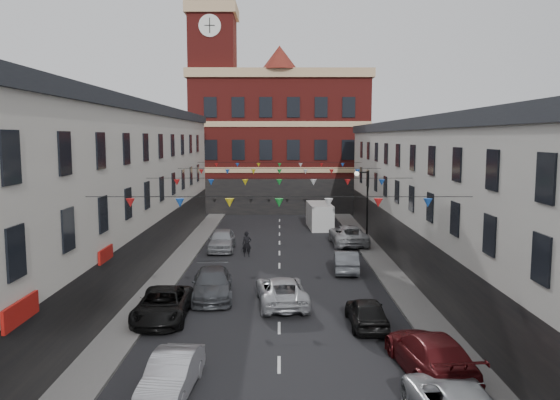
{
  "coord_description": "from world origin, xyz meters",
  "views": [
    {
      "loc": [
        0.03,
        -27.81,
        8.59
      ],
      "look_at": [
        0.04,
        8.2,
        4.43
      ],
      "focal_mm": 35.0,
      "sensor_mm": 36.0,
      "label": 1
    }
  ],
  "objects_px": {
    "moving_car": "(282,291)",
    "car_right_c": "(430,353)",
    "car_right_d": "(367,312)",
    "car_right_e": "(346,261)",
    "car_left_c": "(163,305)",
    "street_lamp": "(364,198)",
    "car_left_b": "(172,374)",
    "car_left_d": "(212,284)",
    "white_van": "(320,216)",
    "car_right_f": "(348,235)",
    "car_left_e": "(222,240)",
    "pedestrian": "(247,244)"
  },
  "relations": [
    {
      "from": "car_right_d",
      "to": "street_lamp",
      "type": "bearing_deg",
      "value": -99.03
    },
    {
      "from": "car_left_e",
      "to": "car_right_f",
      "type": "bearing_deg",
      "value": 10.9
    },
    {
      "from": "street_lamp",
      "to": "white_van",
      "type": "xyz_separation_m",
      "value": [
        -2.75,
        9.28,
        -2.73
      ]
    },
    {
      "from": "car_right_e",
      "to": "car_right_d",
      "type": "bearing_deg",
      "value": 92.3
    },
    {
      "from": "car_left_c",
      "to": "car_right_e",
      "type": "height_order",
      "value": "car_left_c"
    },
    {
      "from": "car_left_e",
      "to": "car_right_e",
      "type": "xyz_separation_m",
      "value": [
        8.65,
        -6.61,
        -0.12
      ]
    },
    {
      "from": "car_left_d",
      "to": "car_right_e",
      "type": "xyz_separation_m",
      "value": [
        7.87,
        5.69,
        -0.06
      ]
    },
    {
      "from": "car_left_b",
      "to": "moving_car",
      "type": "height_order",
      "value": "moving_car"
    },
    {
      "from": "car_left_c",
      "to": "car_left_e",
      "type": "distance_m",
      "value": 15.85
    },
    {
      "from": "car_left_d",
      "to": "car_left_b",
      "type": "bearing_deg",
      "value": -95.63
    },
    {
      "from": "car_left_d",
      "to": "pedestrian",
      "type": "relative_size",
      "value": 2.85
    },
    {
      "from": "street_lamp",
      "to": "pedestrian",
      "type": "distance_m",
      "value": 9.9
    },
    {
      "from": "car_right_f",
      "to": "pedestrian",
      "type": "height_order",
      "value": "pedestrian"
    },
    {
      "from": "car_left_c",
      "to": "car_right_c",
      "type": "xyz_separation_m",
      "value": [
        11.0,
        -5.96,
        0.06
      ]
    },
    {
      "from": "white_van",
      "to": "car_right_c",
      "type": "bearing_deg",
      "value": -90.14
    },
    {
      "from": "car_left_d",
      "to": "car_right_e",
      "type": "relative_size",
      "value": 1.23
    },
    {
      "from": "street_lamp",
      "to": "car_right_d",
      "type": "xyz_separation_m",
      "value": [
        -2.57,
        -17.81,
        -3.23
      ]
    },
    {
      "from": "car_left_e",
      "to": "pedestrian",
      "type": "height_order",
      "value": "pedestrian"
    },
    {
      "from": "car_left_d",
      "to": "car_right_d",
      "type": "height_order",
      "value": "car_left_d"
    },
    {
      "from": "car_left_c",
      "to": "car_right_e",
      "type": "bearing_deg",
      "value": 41.77
    },
    {
      "from": "pedestrian",
      "to": "car_left_b",
      "type": "bearing_deg",
      "value": -100.04
    },
    {
      "from": "car_right_d",
      "to": "car_right_f",
      "type": "xyz_separation_m",
      "value": [
        1.52,
        18.93,
        0.12
      ]
    },
    {
      "from": "car_left_c",
      "to": "moving_car",
      "type": "height_order",
      "value": "moving_car"
    },
    {
      "from": "car_left_b",
      "to": "car_right_d",
      "type": "xyz_separation_m",
      "value": [
        7.58,
        6.48,
        0.01
      ]
    },
    {
      "from": "pedestrian",
      "to": "car_left_e",
      "type": "bearing_deg",
      "value": 127.04
    },
    {
      "from": "car_left_d",
      "to": "white_van",
      "type": "relative_size",
      "value": 0.98
    },
    {
      "from": "car_right_d",
      "to": "car_right_e",
      "type": "height_order",
      "value": "car_right_e"
    },
    {
      "from": "moving_car",
      "to": "car_left_b",
      "type": "bearing_deg",
      "value": 63.36
    },
    {
      "from": "car_right_c",
      "to": "car_right_d",
      "type": "height_order",
      "value": "car_right_c"
    },
    {
      "from": "car_left_b",
      "to": "car_right_c",
      "type": "height_order",
      "value": "car_right_c"
    },
    {
      "from": "white_van",
      "to": "pedestrian",
      "type": "distance_m",
      "value": 13.85
    },
    {
      "from": "car_left_b",
      "to": "car_right_c",
      "type": "relative_size",
      "value": 0.76
    },
    {
      "from": "car_left_b",
      "to": "car_left_c",
      "type": "xyz_separation_m",
      "value": [
        -1.9,
        7.47,
        0.04
      ]
    },
    {
      "from": "car_right_c",
      "to": "moving_car",
      "type": "bearing_deg",
      "value": -62.73
    },
    {
      "from": "car_left_d",
      "to": "car_right_c",
      "type": "relative_size",
      "value": 0.98
    },
    {
      "from": "car_left_e",
      "to": "car_left_b",
      "type": "bearing_deg",
      "value": -89.34
    },
    {
      "from": "street_lamp",
      "to": "car_left_c",
      "type": "xyz_separation_m",
      "value": [
        -12.05,
        -16.82,
        -3.19
      ]
    },
    {
      "from": "moving_car",
      "to": "car_right_c",
      "type": "bearing_deg",
      "value": 117.18
    },
    {
      "from": "street_lamp",
      "to": "car_right_c",
      "type": "relative_size",
      "value": 1.12
    },
    {
      "from": "car_right_d",
      "to": "white_van",
      "type": "height_order",
      "value": "white_van"
    },
    {
      "from": "car_left_b",
      "to": "car_left_d",
      "type": "bearing_deg",
      "value": 94.51
    },
    {
      "from": "car_right_d",
      "to": "pedestrian",
      "type": "xyz_separation_m",
      "value": [
        -6.33,
        14.68,
        0.24
      ]
    },
    {
      "from": "car_left_e",
      "to": "car_right_c",
      "type": "xyz_separation_m",
      "value": [
        9.88,
        -21.77,
        -0.04
      ]
    },
    {
      "from": "car_left_b",
      "to": "pedestrian",
      "type": "height_order",
      "value": "pedestrian"
    },
    {
      "from": "car_right_e",
      "to": "car_right_f",
      "type": "height_order",
      "value": "car_right_f"
    },
    {
      "from": "car_right_e",
      "to": "pedestrian",
      "type": "distance_m",
      "value": 8.0
    },
    {
      "from": "car_left_b",
      "to": "car_left_c",
      "type": "height_order",
      "value": "car_left_c"
    },
    {
      "from": "car_left_d",
      "to": "street_lamp",
      "type": "bearing_deg",
      "value": 47.02
    },
    {
      "from": "car_right_e",
      "to": "car_right_f",
      "type": "relative_size",
      "value": 0.73
    },
    {
      "from": "car_left_c",
      "to": "street_lamp",
      "type": "bearing_deg",
      "value": 52.85
    }
  ]
}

